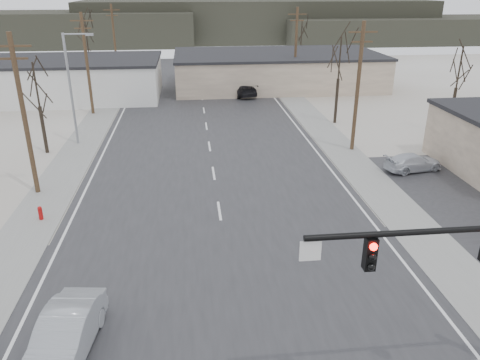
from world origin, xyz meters
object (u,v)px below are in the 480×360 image
object	(u,v)px
car_far_b	(151,71)
fire_hydrant	(40,213)
sedan_crossing	(65,336)
car_parked_silver	(413,162)
car_far_a	(241,88)

from	to	relation	value
car_far_b	fire_hydrant	bearing A→B (deg)	-95.02
sedan_crossing	car_far_b	world-z (taller)	sedan_crossing
sedan_crossing	car_parked_silver	bearing A→B (deg)	44.98
sedan_crossing	car_far_b	bearing A→B (deg)	97.78
sedan_crossing	car_far_b	distance (m)	55.71
fire_hydrant	car_parked_silver	world-z (taller)	car_parked_silver
fire_hydrant	car_parked_silver	xyz separation A→B (m)	(24.51, 5.00, 0.20)
car_far_b	car_parked_silver	xyz separation A→B (m)	(21.22, -39.71, -0.10)
fire_hydrant	car_far_b	size ratio (longest dim) A/B	0.21
fire_hydrant	car_far_b	xyz separation A→B (m)	(3.29, 44.71, 0.30)
car_far_b	car_far_a	bearing A→B (deg)	-50.72
fire_hydrant	sedan_crossing	xyz separation A→B (m)	(3.91, -11.00, 0.41)
car_far_b	car_parked_silver	size ratio (longest dim) A/B	0.97
car_parked_silver	car_far_a	bearing A→B (deg)	8.91
fire_hydrant	sedan_crossing	distance (m)	11.68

